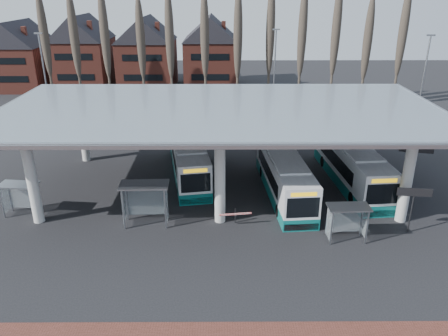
{
  "coord_description": "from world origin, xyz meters",
  "views": [
    {
      "loc": [
        0.14,
        -22.91,
        14.46
      ],
      "look_at": [
        0.28,
        7.0,
        1.92
      ],
      "focal_mm": 35.0,
      "sensor_mm": 36.0,
      "label": 1
    }
  ],
  "objects_px": {
    "bus_2": "(284,175)",
    "shelter_1": "(145,194)",
    "bus_1": "(188,157)",
    "shelter_0": "(21,192)",
    "shelter_2": "(347,215)",
    "bus_3": "(351,164)"
  },
  "relations": [
    {
      "from": "bus_2",
      "to": "bus_3",
      "type": "bearing_deg",
      "value": 15.35
    },
    {
      "from": "shelter_0",
      "to": "shelter_1",
      "type": "bearing_deg",
      "value": -2.33
    },
    {
      "from": "bus_2",
      "to": "shelter_1",
      "type": "xyz_separation_m",
      "value": [
        -9.54,
        -4.37,
        0.63
      ]
    },
    {
      "from": "shelter_2",
      "to": "bus_1",
      "type": "bearing_deg",
      "value": 133.55
    },
    {
      "from": "bus_1",
      "to": "shelter_0",
      "type": "distance_m",
      "value": 12.76
    },
    {
      "from": "bus_1",
      "to": "shelter_2",
      "type": "relative_size",
      "value": 4.5
    },
    {
      "from": "bus_1",
      "to": "shelter_1",
      "type": "bearing_deg",
      "value": -114.57
    },
    {
      "from": "bus_1",
      "to": "bus_3",
      "type": "height_order",
      "value": "bus_3"
    },
    {
      "from": "bus_2",
      "to": "shelter_0",
      "type": "distance_m",
      "value": 18.38
    },
    {
      "from": "shelter_1",
      "to": "shelter_0",
      "type": "bearing_deg",
      "value": 170.38
    },
    {
      "from": "bus_1",
      "to": "bus_2",
      "type": "height_order",
      "value": "bus_1"
    },
    {
      "from": "bus_3",
      "to": "shelter_2",
      "type": "relative_size",
      "value": 4.62
    },
    {
      "from": "shelter_0",
      "to": "shelter_1",
      "type": "xyz_separation_m",
      "value": [
        8.56,
        -1.18,
        0.39
      ]
    },
    {
      "from": "shelter_0",
      "to": "shelter_2",
      "type": "height_order",
      "value": "shelter_0"
    },
    {
      "from": "bus_1",
      "to": "shelter_0",
      "type": "relative_size",
      "value": 4.38
    },
    {
      "from": "bus_1",
      "to": "bus_2",
      "type": "relative_size",
      "value": 1.02
    },
    {
      "from": "bus_3",
      "to": "shelter_0",
      "type": "relative_size",
      "value": 4.49
    },
    {
      "from": "bus_3",
      "to": "bus_2",
      "type": "bearing_deg",
      "value": -164.57
    },
    {
      "from": "bus_1",
      "to": "shelter_1",
      "type": "xyz_separation_m",
      "value": [
        -2.19,
        -8.05,
        0.62
      ]
    },
    {
      "from": "bus_2",
      "to": "shelter_1",
      "type": "relative_size",
      "value": 3.59
    },
    {
      "from": "shelter_0",
      "to": "shelter_2",
      "type": "bearing_deg",
      "value": -3.23
    },
    {
      "from": "bus_1",
      "to": "shelter_1",
      "type": "distance_m",
      "value": 8.37
    }
  ]
}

